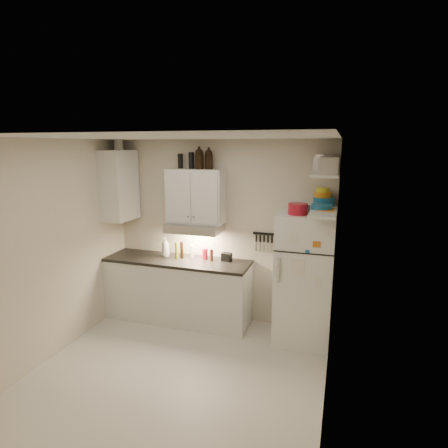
% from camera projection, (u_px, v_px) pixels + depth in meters
% --- Properties ---
extents(floor, '(3.20, 3.00, 0.02)m').
position_uv_depth(floor, '(179.00, 372.00, 4.26)').
color(floor, silver).
rests_on(floor, ground).
extents(ceiling, '(3.20, 3.00, 0.02)m').
position_uv_depth(ceiling, '(172.00, 136.00, 3.72)').
color(ceiling, silver).
rests_on(ceiling, ground).
extents(back_wall, '(3.20, 0.02, 2.60)m').
position_uv_depth(back_wall, '(220.00, 232.00, 5.39)').
color(back_wall, beige).
rests_on(back_wall, ground).
extents(left_wall, '(0.02, 3.00, 2.60)m').
position_uv_depth(left_wall, '(53.00, 249.00, 4.47)').
color(left_wall, beige).
rests_on(left_wall, ground).
extents(right_wall, '(0.02, 3.00, 2.60)m').
position_uv_depth(right_wall, '(333.00, 278.00, 3.51)').
color(right_wall, beige).
rests_on(right_wall, ground).
extents(base_cabinet, '(2.10, 0.60, 0.88)m').
position_uv_depth(base_cabinet, '(178.00, 291.00, 5.45)').
color(base_cabinet, silver).
rests_on(base_cabinet, floor).
extents(countertop, '(2.10, 0.62, 0.04)m').
position_uv_depth(countertop, '(177.00, 261.00, 5.35)').
color(countertop, black).
rests_on(countertop, base_cabinet).
extents(upper_cabinet, '(0.80, 0.33, 0.75)m').
position_uv_depth(upper_cabinet, '(196.00, 196.00, 5.21)').
color(upper_cabinet, silver).
rests_on(upper_cabinet, back_wall).
extents(side_cabinet, '(0.33, 0.55, 1.00)m').
position_uv_depth(side_cabinet, '(119.00, 185.00, 5.40)').
color(side_cabinet, silver).
rests_on(side_cabinet, left_wall).
extents(range_hood, '(0.76, 0.46, 0.12)m').
position_uv_depth(range_hood, '(195.00, 227.00, 5.24)').
color(range_hood, silver).
rests_on(range_hood, back_wall).
extents(fridge, '(0.70, 0.68, 1.70)m').
position_uv_depth(fridge, '(304.00, 278.00, 4.79)').
color(fridge, white).
rests_on(fridge, floor).
extents(shelf_hi, '(0.30, 0.95, 0.03)m').
position_uv_depth(shelf_hi, '(326.00, 173.00, 4.32)').
color(shelf_hi, silver).
rests_on(shelf_hi, right_wall).
extents(shelf_lo, '(0.30, 0.95, 0.03)m').
position_uv_depth(shelf_lo, '(324.00, 211.00, 4.41)').
color(shelf_lo, silver).
rests_on(shelf_lo, right_wall).
extents(knife_strip, '(0.42, 0.02, 0.03)m').
position_uv_depth(knife_strip, '(268.00, 234.00, 5.16)').
color(knife_strip, black).
rests_on(knife_strip, back_wall).
extents(dutch_oven, '(0.30, 0.30, 0.14)m').
position_uv_depth(dutch_oven, '(298.00, 209.00, 4.51)').
color(dutch_oven, '#A91325').
rests_on(dutch_oven, fridge).
extents(book_stack, '(0.21, 0.26, 0.08)m').
position_uv_depth(book_stack, '(325.00, 213.00, 4.41)').
color(book_stack, '#C97119').
rests_on(book_stack, fridge).
extents(spice_jar, '(0.08, 0.08, 0.11)m').
position_uv_depth(spice_jar, '(307.00, 209.00, 4.57)').
color(spice_jar, silver).
rests_on(spice_jar, fridge).
extents(stock_pot, '(0.34, 0.34, 0.19)m').
position_uv_depth(stock_pot, '(323.00, 162.00, 4.61)').
color(stock_pot, silver).
rests_on(stock_pot, shelf_hi).
extents(tin_a, '(0.20, 0.18, 0.17)m').
position_uv_depth(tin_a, '(322.00, 165.00, 4.27)').
color(tin_a, '#AAAAAD').
rests_on(tin_a, shelf_hi).
extents(tin_b, '(0.21, 0.21, 0.18)m').
position_uv_depth(tin_b, '(328.00, 166.00, 3.96)').
color(tin_b, '#AAAAAD').
rests_on(tin_b, shelf_hi).
extents(bowl_teal, '(0.26, 0.26, 0.11)m').
position_uv_depth(bowl_teal, '(324.00, 202.00, 4.69)').
color(bowl_teal, '#185D88').
rests_on(bowl_teal, shelf_lo).
extents(bowl_orange, '(0.21, 0.21, 0.06)m').
position_uv_depth(bowl_orange, '(322.00, 194.00, 4.71)').
color(bowl_orange, orange).
rests_on(bowl_orange, bowl_teal).
extents(bowl_yellow, '(0.17, 0.17, 0.05)m').
position_uv_depth(bowl_yellow, '(323.00, 190.00, 4.69)').
color(bowl_yellow, gold).
rests_on(bowl_yellow, bowl_orange).
extents(plates, '(0.30, 0.30, 0.06)m').
position_uv_depth(plates, '(322.00, 207.00, 4.43)').
color(plates, '#185D88').
rests_on(plates, shelf_lo).
extents(growler_a, '(0.15, 0.15, 0.28)m').
position_uv_depth(growler_a, '(199.00, 159.00, 5.08)').
color(growler_a, black).
rests_on(growler_a, upper_cabinet).
extents(growler_b, '(0.12, 0.12, 0.27)m').
position_uv_depth(growler_b, '(209.00, 159.00, 5.08)').
color(growler_b, black).
rests_on(growler_b, upper_cabinet).
extents(thermos_a, '(0.08, 0.08, 0.23)m').
position_uv_depth(thermos_a, '(191.00, 160.00, 5.18)').
color(thermos_a, black).
rests_on(thermos_a, upper_cabinet).
extents(thermos_b, '(0.09, 0.09, 0.20)m').
position_uv_depth(thermos_b, '(180.00, 161.00, 5.25)').
color(thermos_b, black).
rests_on(thermos_b, upper_cabinet).
extents(side_jar, '(0.16, 0.16, 0.17)m').
position_uv_depth(side_jar, '(118.00, 144.00, 5.36)').
color(side_jar, silver).
rests_on(side_jar, side_cabinet).
extents(soap_bottle, '(0.16, 0.16, 0.32)m').
position_uv_depth(soap_bottle, '(165.00, 246.00, 5.45)').
color(soap_bottle, silver).
rests_on(soap_bottle, countertop).
extents(pepper_mill, '(0.06, 0.06, 0.17)m').
position_uv_depth(pepper_mill, '(211.00, 255.00, 5.27)').
color(pepper_mill, '#5D281C').
rests_on(pepper_mill, countertop).
extents(oil_bottle, '(0.06, 0.06, 0.24)m').
position_uv_depth(oil_bottle, '(177.00, 251.00, 5.35)').
color(oil_bottle, '#5C6118').
rests_on(oil_bottle, countertop).
extents(vinegar_bottle, '(0.05, 0.05, 0.25)m').
position_uv_depth(vinegar_bottle, '(182.00, 250.00, 5.38)').
color(vinegar_bottle, black).
rests_on(vinegar_bottle, countertop).
extents(clear_bottle, '(0.08, 0.08, 0.19)m').
position_uv_depth(clear_bottle, '(192.00, 251.00, 5.40)').
color(clear_bottle, silver).
rests_on(clear_bottle, countertop).
extents(red_jar, '(0.11, 0.11, 0.16)m').
position_uv_depth(red_jar, '(205.00, 254.00, 5.34)').
color(red_jar, '#A91325').
rests_on(red_jar, countertop).
extents(caddy, '(0.15, 0.12, 0.11)m').
position_uv_depth(caddy, '(227.00, 257.00, 5.27)').
color(caddy, black).
rests_on(caddy, countertop).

